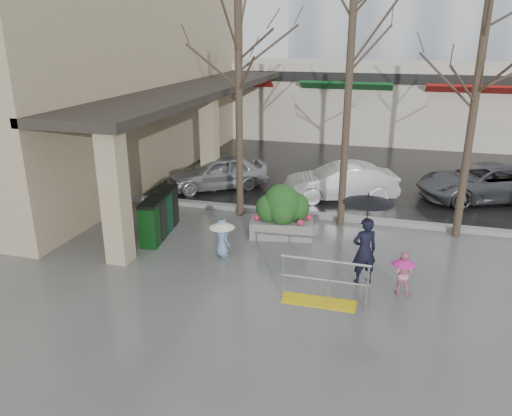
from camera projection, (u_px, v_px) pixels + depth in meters
The scene contains 20 objects.
ground at pixel (274, 271), 12.24m from camera, with size 120.00×120.00×0.00m, color #51514F.
street_asphalt at pixel (355, 123), 32.20m from camera, with size 120.00×36.00×0.01m, color black.
curb at pixel (304, 214), 15.84m from camera, with size 120.00×0.30×0.15m, color gray.
near_building at pixel (109, 72), 20.47m from camera, with size 6.00×18.00×8.00m, color tan.
canopy_slab at pixel (205, 84), 19.52m from camera, with size 2.80×18.00×0.25m, color #2D2823.
pillar_front at pixel (115, 196), 12.20m from camera, with size 0.55×0.55×3.50m, color tan.
pillar_back at pixel (210, 143), 18.10m from camera, with size 0.55×0.55×3.50m, color tan.
storefront_row at pixel (388, 100), 27.35m from camera, with size 34.00×6.74×4.00m.
handrail at pixel (322, 287), 10.67m from camera, with size 1.90×0.50×1.03m.
tree_west at pixel (238, 49), 14.32m from camera, with size 3.20×3.20×6.80m.
tree_midwest at pixel (351, 44), 13.45m from camera, with size 3.20×3.20×7.00m.
tree_mideast at pixel (481, 60), 12.73m from camera, with size 3.20×3.20×6.50m.
woman at pixel (366, 231), 11.26m from camera, with size 1.14×1.14×2.19m.
child_pink at pixel (403, 270), 11.01m from camera, with size 0.54×0.53×1.00m.
child_blue at pixel (222, 233), 12.88m from camera, with size 0.68×0.68×1.01m.
planter at pixel (282, 212), 14.11m from camera, with size 1.89×1.19×1.54m.
news_boxes at pixel (160, 215), 14.23m from camera, with size 0.76×2.22×1.22m.
car_a at pixel (217, 172), 18.51m from camera, with size 1.49×3.70×1.26m, color #A2A3A7.
car_b at pixel (341, 182), 17.30m from camera, with size 1.33×3.82×1.26m, color white.
car_c at pixel (484, 182), 17.26m from camera, with size 2.09×4.53×1.26m, color #53565A.
Camera 1 is at (2.57, -10.73, 5.53)m, focal length 35.00 mm.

